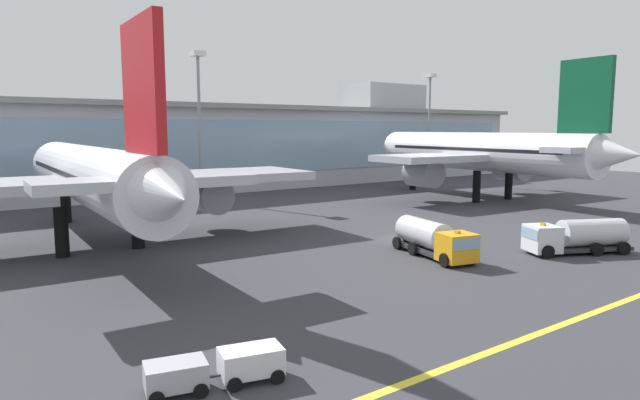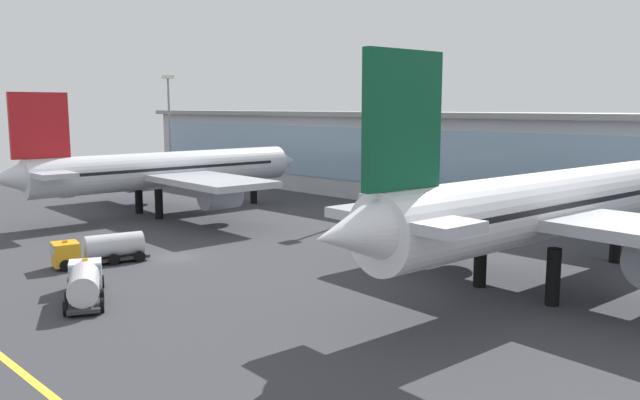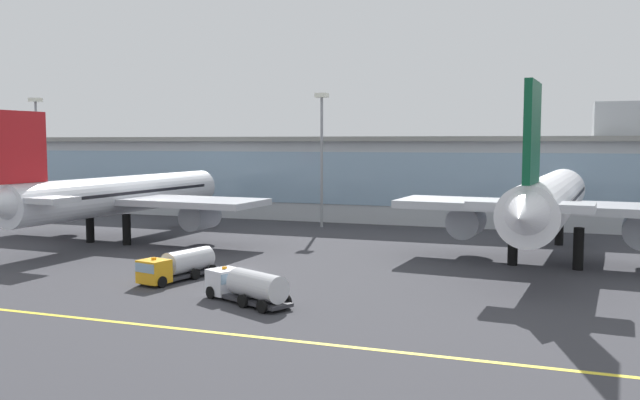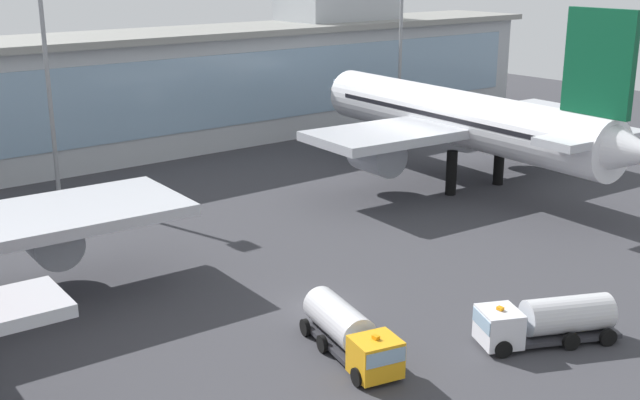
# 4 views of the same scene
# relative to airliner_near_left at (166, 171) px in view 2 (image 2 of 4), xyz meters

# --- Properties ---
(ground_plane) EXTENTS (209.80, 209.80, 0.00)m
(ground_plane) POSITION_rel_airliner_near_left_xyz_m (24.56, -13.85, -6.27)
(ground_plane) COLOR #38383D
(terminal_building) EXTENTS (152.86, 14.00, 19.77)m
(terminal_building) POSITION_rel_airliner_near_left_xyz_m (26.12, 35.91, 1.41)
(terminal_building) COLOR #ADB2B7
(terminal_building) RESTS_ON ground
(airliner_near_left) EXTENTS (41.86, 48.25, 17.20)m
(airliner_near_left) POSITION_rel_airliner_near_left_xyz_m (0.00, 0.00, 0.00)
(airliner_near_left) COLOR black
(airliner_near_left) RESTS_ON ground
(airliner_near_right) EXTENTS (34.82, 47.88, 19.06)m
(airliner_near_right) POSITION_rel_airliner_near_left_xyz_m (55.88, 1.71, 0.71)
(airliner_near_right) COLOR black
(airliner_near_right) RESTS_ON ground
(fuel_tanker_truck) EXTENTS (4.68, 9.36, 2.90)m
(fuel_tanker_truck) POSITION_rel_airliner_near_left_xyz_m (21.53, -20.80, -4.77)
(fuel_tanker_truck) COLOR black
(fuel_tanker_truck) RESTS_ON ground
(service_truck_far) EXTENTS (9.19, 6.17, 2.90)m
(service_truck_far) POSITION_rel_airliner_near_left_xyz_m (32.04, -26.87, -4.77)
(service_truck_far) COLOR black
(service_truck_far) RESTS_ON ground
(apron_light_mast_west) EXTENTS (1.80, 1.80, 21.68)m
(apron_light_mast_west) POSITION_rel_airliner_near_left_xyz_m (-33.81, 21.42, 8.10)
(apron_light_mast_west) COLOR gray
(apron_light_mast_west) RESTS_ON ground
(apron_light_mast_east) EXTENTS (1.80, 1.80, 21.38)m
(apron_light_mast_east) POSITION_rel_airliner_near_left_xyz_m (20.93, 23.69, 7.93)
(apron_light_mast_east) COLOR gray
(apron_light_mast_east) RESTS_ON ground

